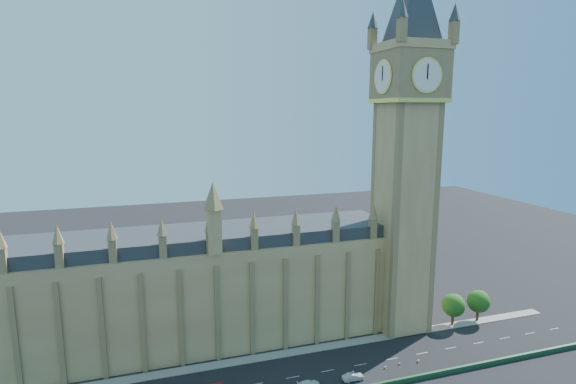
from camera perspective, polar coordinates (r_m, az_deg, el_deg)
name	(u,v)px	position (r m, az deg, el deg)	size (l,w,h in m)	color
ground	(275,381)	(102.73, -1.70, -22.82)	(400.00, 400.00, 0.00)	black
palace_westminster	(147,293)	(113.07, -17.52, -12.16)	(120.00, 20.00, 28.00)	#A87E51
elizabeth_tower	(408,117)	(114.68, 14.95, 9.16)	(20.59, 20.59, 105.00)	#A87E51
kerb_north	(263,357)	(110.50, -3.13, -20.20)	(160.00, 3.00, 0.16)	gray
tree_east_near	(454,305)	(129.95, 20.33, -13.25)	(6.00, 6.00, 8.50)	#382619
tree_east_far	(479,301)	(134.76, 23.09, -12.58)	(6.00, 6.00, 8.50)	#382619
car_silver	(353,377)	(103.32, 8.26, -22.22)	(1.61, 4.61, 1.52)	#9FA2A7
car_white	(309,384)	(100.42, 2.63, -23.20)	(1.98, 4.88, 1.42)	white
cone_a	(399,363)	(110.47, 13.97, -20.38)	(0.49, 0.49, 0.65)	black
cone_b	(418,361)	(112.40, 16.21, -19.88)	(0.52, 0.52, 0.78)	black
cone_c	(353,372)	(105.57, 8.26, -21.69)	(0.53, 0.53, 0.76)	black
cone_d	(385,367)	(108.48, 12.26, -20.90)	(0.56, 0.56, 0.69)	black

